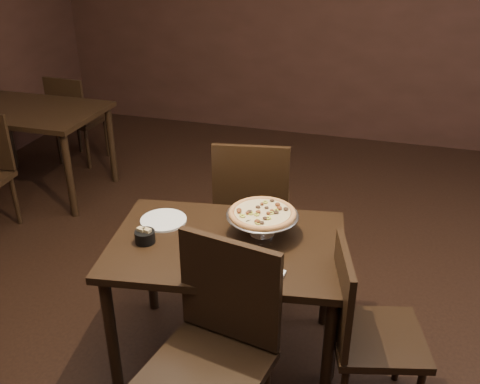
# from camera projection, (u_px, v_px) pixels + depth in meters

# --- Properties ---
(room) EXTENTS (6.04, 7.04, 2.84)m
(room) POSITION_uv_depth(u_px,v_px,m) (246.00, 106.00, 2.28)
(room) COLOR black
(room) RESTS_ON ground
(dining_table) EXTENTS (1.24, 0.92, 0.71)m
(dining_table) POSITION_uv_depth(u_px,v_px,m) (227.00, 258.00, 2.64)
(dining_table) COLOR black
(dining_table) RESTS_ON ground
(background_table) EXTENTS (1.18, 0.79, 0.74)m
(background_table) POSITION_uv_depth(u_px,v_px,m) (31.00, 120.00, 4.42)
(background_table) COLOR black
(background_table) RESTS_ON ground
(pizza_stand) EXTENTS (0.36, 0.36, 0.15)m
(pizza_stand) POSITION_uv_depth(u_px,v_px,m) (262.00, 213.00, 2.61)
(pizza_stand) COLOR silver
(pizza_stand) RESTS_ON dining_table
(parmesan_shaker) EXTENTS (0.06, 0.06, 0.11)m
(parmesan_shaker) POSITION_uv_depth(u_px,v_px,m) (196.00, 249.00, 2.45)
(parmesan_shaker) COLOR beige
(parmesan_shaker) RESTS_ON dining_table
(pepper_flake_shaker) EXTENTS (0.06, 0.06, 0.10)m
(pepper_flake_shaker) POSITION_uv_depth(u_px,v_px,m) (217.00, 247.00, 2.47)
(pepper_flake_shaker) COLOR maroon
(pepper_flake_shaker) RESTS_ON dining_table
(packet_caddy) EXTENTS (0.10, 0.10, 0.08)m
(packet_caddy) POSITION_uv_depth(u_px,v_px,m) (145.00, 236.00, 2.59)
(packet_caddy) COLOR black
(packet_caddy) RESTS_ON dining_table
(napkin_stack) EXTENTS (0.14, 0.14, 0.01)m
(napkin_stack) POSITION_uv_depth(u_px,v_px,m) (268.00, 276.00, 2.34)
(napkin_stack) COLOR white
(napkin_stack) RESTS_ON dining_table
(plate_left) EXTENTS (0.24, 0.24, 0.01)m
(plate_left) POSITION_uv_depth(u_px,v_px,m) (164.00, 220.00, 2.78)
(plate_left) COLOR white
(plate_left) RESTS_ON dining_table
(plate_near) EXTENTS (0.27, 0.27, 0.01)m
(plate_near) POSITION_uv_depth(u_px,v_px,m) (242.00, 277.00, 2.33)
(plate_near) COLOR white
(plate_near) RESTS_ON dining_table
(serving_spatula) EXTENTS (0.16, 0.16, 0.02)m
(serving_spatula) POSITION_uv_depth(u_px,v_px,m) (256.00, 220.00, 2.56)
(serving_spatula) COLOR silver
(serving_spatula) RESTS_ON pizza_stand
(chair_far) EXTENTS (0.52, 0.52, 0.97)m
(chair_far) POSITION_uv_depth(u_px,v_px,m) (252.00, 204.00, 3.34)
(chair_far) COLOR black
(chair_far) RESTS_ON ground
(chair_near) EXTENTS (0.54, 0.54, 0.98)m
(chair_near) POSITION_uv_depth(u_px,v_px,m) (215.00, 347.00, 2.20)
(chair_near) COLOR black
(chair_near) RESTS_ON ground
(chair_side) EXTENTS (0.50, 0.50, 0.87)m
(chair_side) POSITION_uv_depth(u_px,v_px,m) (364.00, 327.00, 2.40)
(chair_side) COLOR black
(chair_side) RESTS_ON ground
(bg_chair_far) EXTENTS (0.42, 0.42, 0.86)m
(bg_chair_far) POSITION_uv_depth(u_px,v_px,m) (75.00, 116.00, 5.03)
(bg_chair_far) COLOR black
(bg_chair_far) RESTS_ON ground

